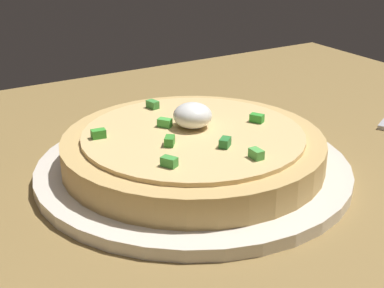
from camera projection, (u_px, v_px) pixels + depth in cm
name	position (u px, v px, depth cm)	size (l,w,h in cm)	color
dining_table	(224.00, 208.00, 51.13)	(95.81, 83.11, 2.44)	olive
plate	(192.00, 169.00, 54.52)	(29.61, 29.61, 1.13)	silver
pizza	(192.00, 148.00, 53.72)	(24.53, 24.53, 5.48)	tan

